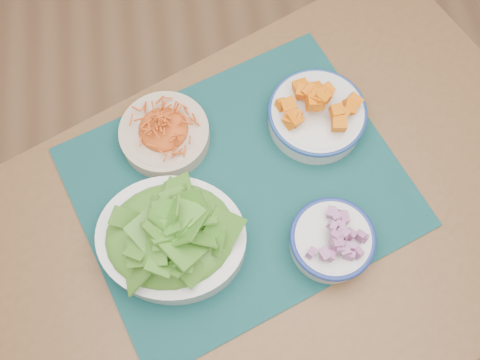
% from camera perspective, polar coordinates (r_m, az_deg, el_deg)
% --- Properties ---
extents(ground, '(4.00, 4.00, 0.00)m').
position_cam_1_polar(ground, '(1.83, 6.95, -0.80)').
color(ground, '#AB7852').
rests_on(ground, ground).
extents(table, '(1.35, 1.16, 0.75)m').
position_cam_1_polar(table, '(1.10, 3.82, -5.99)').
color(table, brown).
rests_on(table, ground).
extents(placemat, '(0.72, 0.65, 0.00)m').
position_cam_1_polar(placemat, '(1.01, -0.00, -0.66)').
color(placemat, '#0A2C2E').
rests_on(placemat, table).
extents(carrot_bowl, '(0.21, 0.21, 0.07)m').
position_cam_1_polar(carrot_bowl, '(1.03, -8.10, 5.11)').
color(carrot_bowl, beige).
rests_on(carrot_bowl, placemat).
extents(squash_bowl, '(0.21, 0.21, 0.10)m').
position_cam_1_polar(squash_bowl, '(1.04, 8.31, 7.31)').
color(squash_bowl, silver).
rests_on(squash_bowl, placemat).
extents(lettuce_bowl, '(0.31, 0.28, 0.13)m').
position_cam_1_polar(lettuce_bowl, '(0.93, -7.45, -5.78)').
color(lettuce_bowl, white).
rests_on(lettuce_bowl, placemat).
extents(onion_bowl, '(0.15, 0.15, 0.08)m').
position_cam_1_polar(onion_bowl, '(0.95, 9.82, -6.24)').
color(onion_bowl, silver).
rests_on(onion_bowl, placemat).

